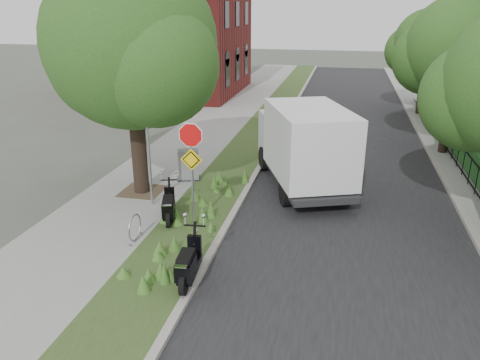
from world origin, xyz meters
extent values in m
plane|color=#4C5147|center=(0.00, 0.00, 0.00)|extent=(120.00, 120.00, 0.00)
cube|color=gray|center=(-4.25, 10.00, 0.06)|extent=(3.50, 60.00, 0.12)
cube|color=#2D461E|center=(-1.50, 10.00, 0.06)|extent=(2.00, 60.00, 0.12)
cube|color=#9E9991|center=(-0.50, 10.00, 0.07)|extent=(0.20, 60.00, 0.13)
cube|color=black|center=(3.00, 10.00, 0.01)|extent=(7.00, 60.00, 0.01)
cube|color=#9E9991|center=(6.50, 10.00, 0.07)|extent=(0.20, 60.00, 0.13)
cube|color=gray|center=(8.20, 10.00, 0.06)|extent=(3.20, 60.00, 0.12)
cylinder|color=black|center=(-4.00, 2.80, 2.36)|extent=(0.52, 0.52, 4.48)
sphere|color=#1E4416|center=(-4.00, 2.80, 5.08)|extent=(5.40, 5.40, 5.40)
sphere|color=#1E4416|center=(-5.21, 3.61, 4.41)|extent=(4.05, 4.05, 4.05)
sphere|color=#1E4416|center=(-2.92, 2.12, 4.54)|extent=(3.78, 3.78, 3.78)
cube|color=#473828|center=(-4.00, 2.80, 0.12)|extent=(1.40, 1.40, 0.01)
cylinder|color=#A5A8AD|center=(-3.20, 1.80, 2.12)|extent=(0.08, 0.08, 4.00)
torus|color=#A5A8AD|center=(-2.70, -0.60, 0.50)|extent=(0.05, 0.77, 0.77)
cube|color=#A5A8AD|center=(-2.70, -0.96, 0.14)|extent=(0.06, 0.06, 0.04)
cube|color=#A5A8AD|center=(-2.70, -0.24, 0.14)|extent=(0.06, 0.06, 0.04)
cylinder|color=#A5A8AD|center=(-1.40, 0.60, 1.62)|extent=(0.07, 0.07, 3.00)
cylinder|color=red|center=(-1.40, 0.57, 2.87)|extent=(0.86, 0.03, 0.86)
cylinder|color=white|center=(-1.40, 0.58, 2.87)|extent=(0.94, 0.02, 0.94)
cube|color=yellow|center=(-1.40, 0.57, 2.17)|extent=(0.64, 0.03, 0.64)
cube|color=black|center=(7.20, 10.00, 1.07)|extent=(0.04, 24.00, 0.04)
cube|color=black|center=(7.20, 10.00, 0.27)|extent=(0.04, 24.00, 0.04)
cylinder|color=black|center=(7.20, 10.00, 0.62)|extent=(0.03, 0.03, 1.00)
cube|color=#1E4B1A|center=(7.90, 10.00, 0.67)|extent=(1.00, 24.00, 1.10)
cube|color=maroon|center=(-9.50, 22.00, 4.00)|extent=(9.00, 10.00, 8.00)
sphere|color=#1E4416|center=(6.10, 2.60, 3.84)|extent=(3.00, 3.00, 3.00)
cylinder|color=black|center=(7.00, 10.00, 2.14)|extent=(0.36, 0.36, 4.03)
sphere|color=#1E4416|center=(7.00, 10.00, 4.58)|extent=(4.20, 4.20, 4.20)
sphere|color=#1E4416|center=(6.05, 10.63, 4.06)|extent=(3.15, 3.15, 3.15)
cylinder|color=black|center=(7.00, 18.00, 1.94)|extent=(0.36, 0.36, 3.64)
sphere|color=#1E4416|center=(7.00, 18.00, 4.15)|extent=(3.80, 3.80, 3.80)
sphere|color=#1E4416|center=(6.14, 18.57, 3.67)|extent=(2.85, 2.85, 2.85)
sphere|color=#1E4416|center=(7.76, 17.52, 3.77)|extent=(2.66, 2.66, 2.66)
cylinder|color=black|center=(-2.47, 1.51, 0.37)|extent=(0.26, 0.51, 0.50)
cylinder|color=black|center=(-2.11, 0.37, 0.37)|extent=(0.26, 0.51, 0.50)
cube|color=black|center=(-2.27, 0.89, 0.39)|extent=(0.64, 1.15, 0.17)
cube|color=black|center=(-2.17, 0.57, 0.62)|extent=(0.52, 0.70, 0.38)
cube|color=black|center=(-2.19, 0.62, 0.87)|extent=(0.45, 0.64, 0.12)
cylinder|color=black|center=(-0.67, -1.48, 0.39)|extent=(0.17, 0.54, 0.53)
cylinder|color=black|center=(-0.56, -2.75, 0.39)|extent=(0.17, 0.54, 0.53)
cube|color=black|center=(-0.61, -2.16, 0.41)|extent=(0.45, 1.21, 0.18)
cube|color=black|center=(-0.58, -2.52, 0.65)|extent=(0.42, 0.70, 0.41)
cube|color=black|center=(-0.58, -2.47, 0.92)|extent=(0.36, 0.64, 0.12)
cube|color=#262628|center=(1.35, 4.75, 0.53)|extent=(3.96, 5.94, 0.19)
cube|color=#B7BABC|center=(0.57, 6.75, 1.43)|extent=(2.53, 2.15, 1.68)
cube|color=white|center=(1.56, 4.21, 1.84)|extent=(3.59, 4.55, 2.31)
cube|color=#262628|center=(-2.80, 4.32, 0.14)|extent=(0.97, 0.79, 0.04)
cube|color=slate|center=(-2.80, 4.32, 0.68)|extent=(0.85, 0.68, 1.12)
camera|label=1|loc=(2.60, -11.17, 6.20)|focal=35.00mm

